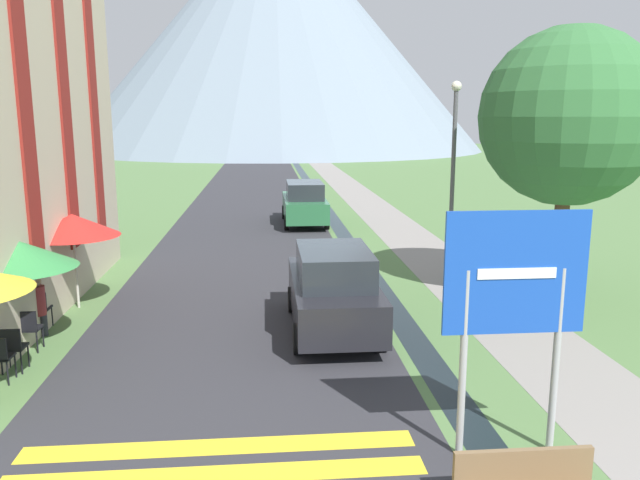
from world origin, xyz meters
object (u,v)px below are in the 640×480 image
Objects in this scene: cafe_chair_middle at (28,327)px; streetlamp at (453,165)px; cafe_chair_far_right at (37,305)px; person_seated_far at (38,303)px; cafe_umbrella_middle_green at (18,254)px; cafe_chair_near_right at (12,345)px; parked_car_far at (304,203)px; tree_by_path at (569,117)px; cafe_umbrella_rear_red at (73,225)px; cafe_chair_far_left at (39,307)px; parked_car_near at (333,289)px; road_sign at (514,296)px.

cafe_chair_middle is 0.16× the size of streetlamp.
cafe_chair_far_right is 0.63m from person_seated_far.
cafe_umbrella_middle_green reaches higher than cafe_chair_far_right.
streetlamp is (9.95, 4.68, 1.30)m from cafe_umbrella_middle_green.
cafe_chair_near_right is 1.00× the size of cafe_chair_far_right.
parked_car_far is 0.69× the size of tree_by_path.
cafe_umbrella_rear_red is 0.42× the size of streetlamp.
cafe_chair_far_left is 12.95m from tree_by_path.
cafe_umbrella_rear_red is (-6.18, -11.38, 1.10)m from parked_car_far.
person_seated_far is at bearing -115.69° from parked_car_far.
parked_car_near is 6.44m from cafe_chair_far_right.
cafe_chair_far_right is at bearing 72.43° from cafe_chair_near_right.
tree_by_path reaches higher than cafe_chair_far_left.
cafe_chair_far_left is (-6.29, 0.59, -0.40)m from parked_car_near.
parked_car_near is 3.32× the size of person_seated_far.
person_seated_far is at bearing 146.02° from road_sign.
road_sign reaches higher than cafe_umbrella_middle_green.
cafe_umbrella_rear_red is (0.11, 2.88, 1.50)m from cafe_chair_middle.
cafe_chair_middle is at bearing 150.45° from road_sign.
cafe_chair_far_right is 0.37× the size of cafe_umbrella_rear_red.
cafe_umbrella_middle_green is at bearing 73.19° from cafe_chair_near_right.
streetlamp is at bearing 13.57° from cafe_chair_far_right.
road_sign reaches higher than cafe_chair_far_left.
road_sign is 2.61× the size of person_seated_far.
tree_by_path reaches higher than parked_car_near.
cafe_chair_near_right is at bearing -88.06° from cafe_chair_far_left.
cafe_chair_middle is at bearing -113.80° from parked_car_far.
person_seated_far is 10.98m from streetlamp.
cafe_umbrella_rear_red is at bearing 83.21° from person_seated_far.
streetlamp is (10.16, 3.39, 2.70)m from cafe_chair_far_right.
cafe_chair_middle is at bearing -167.09° from tree_by_path.
cafe_chair_far_left is 2.36m from cafe_chair_near_right.
tree_by_path is at bearing 1.02° from cafe_chair_far_right.
road_sign is at bearing -51.04° from cafe_chair_near_right.
cafe_umbrella_middle_green is at bearing -85.91° from cafe_chair_far_right.
streetlamp is at bearing 13.24° from cafe_chair_far_left.
cafe_chair_near_right is 0.66× the size of person_seated_far.
road_sign is 9.23m from cafe_umbrella_middle_green.
tree_by_path reaches higher than parked_car_far.
cafe_umbrella_rear_red is at bearing 84.74° from cafe_umbrella_middle_green.
cafe_chair_middle is (-6.04, -0.72, -0.40)m from parked_car_near.
parked_car_near is at bearing -161.19° from tree_by_path.
parked_car_far is 14.80m from person_seated_far.
streetlamp is at bearing 11.55° from cafe_umbrella_rear_red.
road_sign is at bearing -30.10° from cafe_umbrella_middle_green.
cafe_chair_middle is 1.03m from cafe_chair_near_right.
cafe_chair_far_right is at bearing -107.86° from cafe_umbrella_rear_red.
cafe_chair_middle is 11.28m from streetlamp.
person_seated_far is (-0.12, 0.92, 0.20)m from cafe_chair_middle.
parked_car_near is at bearing 7.31° from cafe_chair_middle.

